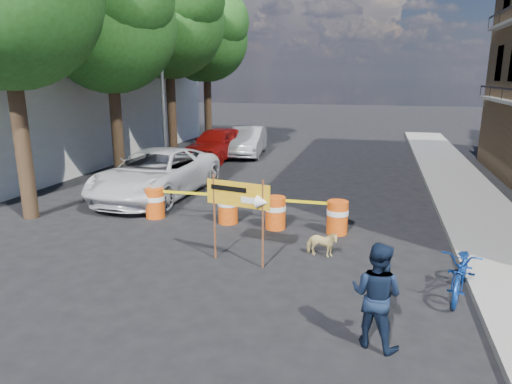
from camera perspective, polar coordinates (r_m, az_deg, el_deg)
The scene contains 18 objects.
ground at distance 10.25m, azimuth -3.83°, elevation -9.42°, with size 120.00×120.00×0.00m, color black.
sidewalk_east at distance 15.73m, azimuth 25.88°, elevation -2.06°, with size 2.40×40.00×0.15m, color gray.
white_building at distance 24.81m, azimuth -25.90°, elevation 10.33°, with size 8.00×22.00×6.00m, color silver.
tree_mid_a at distance 18.75m, azimuth -17.72°, elevation 19.46°, with size 5.25×5.00×8.68m.
tree_mid_b at distance 23.20m, azimuth -10.84°, elevation 20.51°, with size 5.67×5.40×9.62m.
tree_far at distance 27.75m, azimuth -6.13°, elevation 18.58°, with size 5.04×4.80×8.84m.
streetlamp at distance 20.46m, azimuth -11.55°, elevation 14.76°, with size 1.25×0.18×8.00m.
barrel_far_left at distance 13.89m, azimuth -12.53°, elevation -1.27°, with size 0.58×0.58×0.90m.
barrel_mid_left at distance 13.09m, azimuth -3.52°, elevation -1.90°, with size 0.58×0.58×0.90m.
barrel_mid_right at distance 12.60m, azimuth 2.44°, elevation -2.52°, with size 0.58×0.58×0.90m.
barrel_far_right at distance 12.38m, azimuth 10.13°, elevation -3.05°, with size 0.58×0.58×0.90m.
detour_sign at distance 9.90m, azimuth -1.22°, elevation -1.23°, with size 1.53×0.48×2.00m.
pedestrian at distance 7.42m, azimuth 14.81°, elevation -12.34°, with size 0.83×0.65×1.70m, color #101B32.
bicycle at distance 9.52m, azimuth 24.66°, elevation -6.33°, with size 0.68×1.03×1.95m, color #133E9A.
dog at distance 10.82m, azimuth 8.22°, elevation -6.42°, with size 0.34×0.75×0.63m, color #E9D385.
suv_white at distance 16.29m, azimuth -12.35°, elevation 2.28°, with size 2.71×5.87×1.63m, color silver.
sedan_red at distance 23.20m, azimuth -4.83°, elevation 6.08°, with size 1.92×4.78×1.63m, color #A5100D.
sedan_silver at distance 24.38m, azimuth -1.08°, elevation 6.38°, with size 1.59×4.55×1.50m, color #AFB2B7.
Camera 1 is at (3.06, -8.87, 4.12)m, focal length 32.00 mm.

